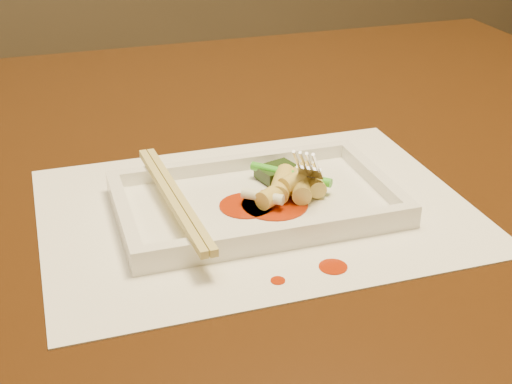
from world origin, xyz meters
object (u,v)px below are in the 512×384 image
object	(u,v)px
table	(152,240)
plate_base	(256,205)
fork	(321,113)
chopstick_a	(170,197)
placemat	(256,210)

from	to	relation	value
table	plate_base	size ratio (longest dim) A/B	5.38
table	fork	xyz separation A→B (m)	(0.15, -0.13, 0.18)
plate_base	fork	xyz separation A→B (m)	(0.07, 0.02, 0.08)
fork	table	bearing A→B (deg)	140.17
table	chopstick_a	bearing A→B (deg)	-90.45
plate_base	chopstick_a	world-z (taller)	chopstick_a
chopstick_a	plate_base	bearing A→B (deg)	0.00
plate_base	table	bearing A→B (deg)	119.35
placemat	chopstick_a	size ratio (longest dim) A/B	1.91
placemat	chopstick_a	bearing A→B (deg)	180.00
placemat	plate_base	size ratio (longest dim) A/B	1.54
table	chopstick_a	distance (m)	0.19
fork	chopstick_a	bearing A→B (deg)	-173.25
table	placemat	xyz separation A→B (m)	(0.08, -0.14, 0.10)
placemat	chopstick_a	world-z (taller)	chopstick_a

